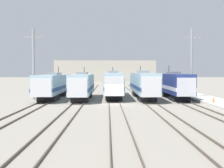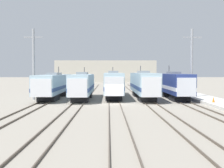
{
  "view_description": "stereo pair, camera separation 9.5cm",
  "coord_description": "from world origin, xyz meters",
  "px_view_note": "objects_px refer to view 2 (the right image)",
  "views": [
    {
      "loc": [
        -0.84,
        -40.03,
        4.18
      ],
      "look_at": [
        -0.27,
        3.61,
        2.47
      ],
      "focal_mm": 50.0,
      "sensor_mm": 36.0,
      "label": 1
    },
    {
      "loc": [
        -0.75,
        -40.03,
        4.18
      ],
      "look_at": [
        -0.27,
        3.61,
        2.47
      ],
      "focal_mm": 50.0,
      "sensor_mm": 36.0,
      "label": 2
    }
  ],
  "objects_px": {
    "locomotive_far_left": "(54,85)",
    "locomotive_center": "(113,84)",
    "catenary_tower_left": "(34,63)",
    "traffic_cone": "(213,100)",
    "catenary_tower_right": "(192,63)",
    "locomotive_center_right": "(144,84)",
    "locomotive_far_right": "(174,85)",
    "locomotive_center_left": "(82,85)"
  },
  "relations": [
    {
      "from": "catenary_tower_right",
      "to": "locomotive_center_right",
      "type": "bearing_deg",
      "value": 167.44
    },
    {
      "from": "locomotive_far_left",
      "to": "traffic_cone",
      "type": "relative_size",
      "value": 28.85
    },
    {
      "from": "locomotive_center",
      "to": "locomotive_center_right",
      "type": "height_order",
      "value": "locomotive_center_right"
    },
    {
      "from": "catenary_tower_left",
      "to": "catenary_tower_right",
      "type": "bearing_deg",
      "value": 0.0
    },
    {
      "from": "locomotive_center_left",
      "to": "locomotive_center",
      "type": "distance_m",
      "value": 6.1
    },
    {
      "from": "locomotive_far_right",
      "to": "catenary_tower_left",
      "type": "xyz_separation_m",
      "value": [
        -21.37,
        -1.27,
        3.33
      ]
    },
    {
      "from": "catenary_tower_right",
      "to": "traffic_cone",
      "type": "xyz_separation_m",
      "value": [
        0.52,
        -8.42,
        -4.75
      ]
    },
    {
      "from": "catenary_tower_left",
      "to": "catenary_tower_right",
      "type": "height_order",
      "value": "same"
    },
    {
      "from": "locomotive_far_left",
      "to": "locomotive_center_left",
      "type": "bearing_deg",
      "value": -28.14
    },
    {
      "from": "locomotive_center",
      "to": "catenary_tower_right",
      "type": "bearing_deg",
      "value": -17.48
    },
    {
      "from": "locomotive_center_left",
      "to": "catenary_tower_right",
      "type": "xyz_separation_m",
      "value": [
        16.46,
        0.18,
        3.35
      ]
    },
    {
      "from": "locomotive_center",
      "to": "traffic_cone",
      "type": "distance_m",
      "value": 17.31
    },
    {
      "from": "locomotive_center_left",
      "to": "locomotive_center",
      "type": "xyz_separation_m",
      "value": [
        4.7,
        3.88,
        0.09
      ]
    },
    {
      "from": "locomotive_center_left",
      "to": "traffic_cone",
      "type": "height_order",
      "value": "locomotive_center_left"
    },
    {
      "from": "locomotive_far_left",
      "to": "catenary_tower_left",
      "type": "distance_m",
      "value": 4.85
    },
    {
      "from": "locomotive_far_right",
      "to": "traffic_cone",
      "type": "relative_size",
      "value": 24.06
    },
    {
      "from": "locomotive_far_right",
      "to": "traffic_cone",
      "type": "distance_m",
      "value": 10.2
    },
    {
      "from": "locomotive_center",
      "to": "locomotive_far_right",
      "type": "bearing_deg",
      "value": -14.54
    },
    {
      "from": "locomotive_center",
      "to": "catenary_tower_right",
      "type": "xyz_separation_m",
      "value": [
        11.76,
        -3.7,
        3.26
      ]
    },
    {
      "from": "locomotive_center",
      "to": "catenary_tower_right",
      "type": "height_order",
      "value": "catenary_tower_right"
    },
    {
      "from": "locomotive_far_left",
      "to": "locomotive_center_right",
      "type": "xyz_separation_m",
      "value": [
        14.09,
        -0.76,
        0.13
      ]
    },
    {
      "from": "locomotive_far_right",
      "to": "catenary_tower_left",
      "type": "height_order",
      "value": "catenary_tower_left"
    },
    {
      "from": "catenary_tower_right",
      "to": "locomotive_far_right",
      "type": "bearing_deg",
      "value": 151.79
    },
    {
      "from": "locomotive_center",
      "to": "traffic_cone",
      "type": "relative_size",
      "value": 28.48
    },
    {
      "from": "locomotive_far_right",
      "to": "locomotive_center_right",
      "type": "bearing_deg",
      "value": 176.26
    },
    {
      "from": "locomotive_center_left",
      "to": "catenary_tower_right",
      "type": "height_order",
      "value": "catenary_tower_right"
    },
    {
      "from": "catenary_tower_left",
      "to": "traffic_cone",
      "type": "bearing_deg",
      "value": -19.15
    },
    {
      "from": "locomotive_far_left",
      "to": "locomotive_center_right",
      "type": "bearing_deg",
      "value": -3.08
    },
    {
      "from": "traffic_cone",
      "to": "catenary_tower_right",
      "type": "bearing_deg",
      "value": 93.51
    },
    {
      "from": "locomotive_far_left",
      "to": "locomotive_far_right",
      "type": "distance_m",
      "value": 18.82
    },
    {
      "from": "locomotive_far_right",
      "to": "traffic_cone",
      "type": "bearing_deg",
      "value": -73.46
    },
    {
      "from": "locomotive_center",
      "to": "locomotive_far_right",
      "type": "relative_size",
      "value": 1.18
    },
    {
      "from": "locomotive_far_left",
      "to": "locomotive_center",
      "type": "distance_m",
      "value": 9.5
    },
    {
      "from": "locomotive_center_right",
      "to": "catenary_tower_left",
      "type": "relative_size",
      "value": 1.8
    },
    {
      "from": "locomotive_center",
      "to": "locomotive_far_left",
      "type": "bearing_deg",
      "value": -171.7
    },
    {
      "from": "locomotive_center",
      "to": "traffic_cone",
      "type": "height_order",
      "value": "locomotive_center"
    },
    {
      "from": "locomotive_center_left",
      "to": "locomotive_far_left",
      "type": "bearing_deg",
      "value": 151.86
    },
    {
      "from": "catenary_tower_left",
      "to": "catenary_tower_right",
      "type": "xyz_separation_m",
      "value": [
        23.73,
        0.0,
        0.0
      ]
    },
    {
      "from": "locomotive_center_right",
      "to": "catenary_tower_left",
      "type": "height_order",
      "value": "catenary_tower_left"
    },
    {
      "from": "catenary_tower_right",
      "to": "traffic_cone",
      "type": "bearing_deg",
      "value": -86.49
    },
    {
      "from": "locomotive_far_right",
      "to": "catenary_tower_right",
      "type": "height_order",
      "value": "catenary_tower_right"
    },
    {
      "from": "locomotive_center_right",
      "to": "locomotive_far_right",
      "type": "relative_size",
      "value": 1.15
    }
  ]
}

